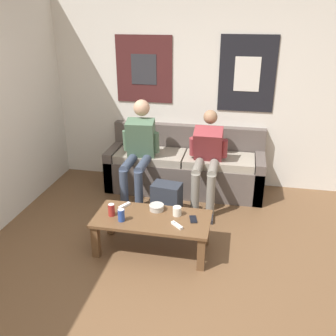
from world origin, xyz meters
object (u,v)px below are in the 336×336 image
(drink_can_blue, at_px, (121,215))
(cell_phone, at_px, (193,219))
(game_controller_near_left, at_px, (125,205))
(game_controller_near_right, at_px, (177,225))
(backpack, at_px, (166,201))
(drink_can_red, at_px, (111,210))
(person_seated_adult, at_px, (139,148))
(couch, at_px, (185,168))
(pillar_candle, at_px, (177,211))
(coffee_table, at_px, (152,223))
(ceramic_bowl, at_px, (157,207))
(person_seated_teen, at_px, (207,156))

(drink_can_blue, xyz_separation_m, cell_phone, (0.67, 0.16, -0.06))
(game_controller_near_left, relative_size, game_controller_near_right, 1.11)
(backpack, xyz_separation_m, drink_can_red, (-0.40, -0.71, 0.24))
(person_seated_adult, relative_size, drink_can_blue, 9.97)
(couch, relative_size, drink_can_blue, 16.44)
(person_seated_adult, height_order, pillar_candle, person_seated_adult)
(coffee_table, bearing_deg, cell_phone, 5.46)
(ceramic_bowl, relative_size, game_controller_near_right, 1.18)
(coffee_table, relative_size, person_seated_adult, 0.92)
(backpack, relative_size, ceramic_bowl, 2.72)
(couch, relative_size, pillar_candle, 19.96)
(coffee_table, height_order, game_controller_near_left, game_controller_near_left)
(pillar_candle, bearing_deg, ceramic_bowl, 164.95)
(cell_phone, bearing_deg, pillar_candle, 161.69)
(game_controller_near_right, bearing_deg, coffee_table, 157.45)
(coffee_table, bearing_deg, game_controller_near_right, -22.55)
(person_seated_adult, height_order, person_seated_teen, person_seated_adult)
(drink_can_red, bearing_deg, game_controller_near_left, 70.56)
(drink_can_red, relative_size, game_controller_near_right, 0.96)
(couch, relative_size, person_seated_teen, 1.81)
(backpack, height_order, drink_can_red, drink_can_red)
(drink_can_red, height_order, game_controller_near_right, drink_can_red)
(game_controller_near_left, bearing_deg, backpack, 56.86)
(coffee_table, height_order, drink_can_blue, drink_can_blue)
(couch, height_order, pillar_candle, couch)
(person_seated_teen, bearing_deg, game_controller_near_left, -127.90)
(ceramic_bowl, distance_m, game_controller_near_left, 0.34)
(backpack, distance_m, ceramic_bowl, 0.56)
(couch, relative_size, ceramic_bowl, 13.38)
(drink_can_blue, bearing_deg, couch, 76.65)
(drink_can_blue, bearing_deg, backpack, 70.55)
(person_seated_teen, xyz_separation_m, drink_can_blue, (-0.69, -1.23, -0.19))
(ceramic_bowl, xyz_separation_m, drink_can_blue, (-0.29, -0.27, 0.03))
(person_seated_teen, relative_size, pillar_candle, 11.04)
(drink_can_red, bearing_deg, coffee_table, 5.37)
(person_seated_teen, height_order, backpack, person_seated_teen)
(person_seated_adult, height_order, drink_can_blue, person_seated_adult)
(coffee_table, bearing_deg, game_controller_near_left, 154.16)
(coffee_table, distance_m, game_controller_near_left, 0.37)
(coffee_table, bearing_deg, person_seated_teen, 69.64)
(person_seated_teen, height_order, drink_can_blue, person_seated_teen)
(cell_phone, bearing_deg, couch, 102.08)
(drink_can_blue, bearing_deg, cell_phone, 12.93)
(backpack, relative_size, cell_phone, 2.80)
(person_seated_teen, xyz_separation_m, backpack, (-0.41, -0.44, -0.42))
(person_seated_adult, bearing_deg, pillar_candle, -56.29)
(ceramic_bowl, relative_size, pillar_candle, 1.49)
(cell_phone, bearing_deg, game_controller_near_right, -131.76)
(couch, xyz_separation_m, cell_phone, (0.30, -1.41, 0.08))
(person_seated_teen, relative_size, game_controller_near_left, 7.88)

